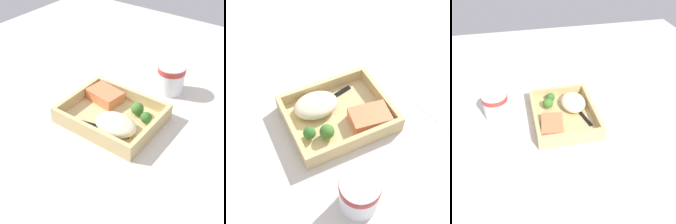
{
  "view_description": "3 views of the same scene",
  "coord_description": "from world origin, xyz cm",
  "views": [
    {
      "loc": [
        38.74,
        -53.17,
        53.97
      ],
      "look_at": [
        0.0,
        0.0,
        2.7
      ],
      "focal_mm": 50.0,
      "sensor_mm": 36.0,
      "label": 1
    },
    {
      "loc": [
        21.21,
        43.66,
        62.14
      ],
      "look_at": [
        0.0,
        0.0,
        2.7
      ],
      "focal_mm": 50.0,
      "sensor_mm": 36.0,
      "label": 2
    },
    {
      "loc": [
        -65.88,
        14.04,
        57.34
      ],
      "look_at": [
        0.0,
        0.0,
        2.7
      ],
      "focal_mm": 42.0,
      "sensor_mm": 36.0,
      "label": 3
    }
  ],
  "objects": [
    {
      "name": "takeout_tray",
      "position": [
        0.0,
        0.0,
        0.6
      ],
      "size": [
        25.38,
        20.44,
        1.2
      ],
      "primitive_type": "cube",
      "color": "tan",
      "rests_on": "ground_plane"
    },
    {
      "name": "salmon_fillet",
      "position": [
        -6.12,
        5.01,
        2.8
      ],
      "size": [
        10.38,
        7.96,
        3.19
      ],
      "primitive_type": "cube",
      "rotation": [
        0.0,
        0.0,
        -0.15
      ],
      "color": "#E97B4A",
      "rests_on": "takeout_tray"
    },
    {
      "name": "broccoli_floret_2",
      "position": [
        8.83,
        2.98,
        2.97
      ],
      "size": [
        3.0,
        3.0,
        3.33
      ],
      "color": "#80A361",
      "rests_on": "takeout_tray"
    },
    {
      "name": "fork",
      "position": [
        1.72,
        -5.28,
        1.42
      ],
      "size": [
        15.74,
        5.35,
        0.44
      ],
      "color": "black",
      "rests_on": "takeout_tray"
    },
    {
      "name": "paper_cup",
      "position": [
        5.93,
        21.82,
        4.87
      ],
      "size": [
        8.25,
        8.25,
        8.73
      ],
      "color": "white",
      "rests_on": "ground_plane"
    },
    {
      "name": "mashed_potatoes",
      "position": [
        4.13,
        -4.06,
        3.18
      ],
      "size": [
        11.3,
        8.37,
        3.96
      ],
      "primitive_type": "ellipsoid",
      "color": "beige",
      "rests_on": "takeout_tray"
    },
    {
      "name": "tray_rim",
      "position": [
        0.0,
        0.0,
        2.85
      ],
      "size": [
        25.38,
        20.44,
        3.3
      ],
      "color": "tan",
      "rests_on": "takeout_tray"
    },
    {
      "name": "broccoli_floret_1",
      "position": [
        5.07,
        4.59,
        3.22
      ],
      "size": [
        3.52,
        3.52,
        3.85
      ],
      "color": "#77985C",
      "rests_on": "takeout_tray"
    },
    {
      "name": "ground_plane",
      "position": [
        0.0,
        0.0,
        -1.0
      ],
      "size": [
        160.0,
        160.0,
        2.0
      ],
      "primitive_type": "cube",
      "color": "beige"
    },
    {
      "name": "receipt_slip",
      "position": [
        -26.16,
        9.08,
        0.12
      ],
      "size": [
        11.58,
        15.73,
        0.24
      ],
      "primitive_type": "cube",
      "rotation": [
        0.0,
        0.0,
        0.18
      ],
      "color": "white",
      "rests_on": "ground_plane"
    }
  ]
}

